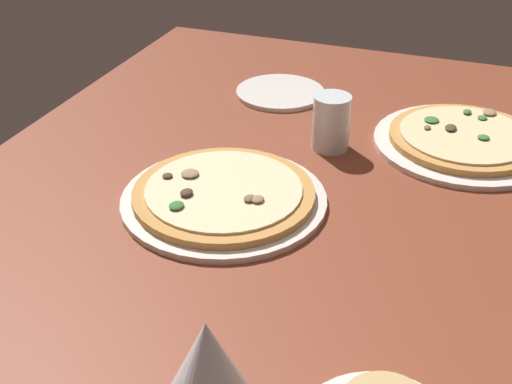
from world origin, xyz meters
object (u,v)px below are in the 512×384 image
(pizza_main, at_px, (224,196))
(wine_glass_far, at_px, (207,364))
(water_glass, at_px, (330,125))
(side_plate, at_px, (280,92))
(pizza_side, at_px, (464,140))

(pizza_main, height_order, wine_glass_far, wine_glass_far)
(pizza_main, bearing_deg, wine_glass_far, 21.16)
(water_glass, distance_m, side_plate, 0.25)
(pizza_main, xyz_separation_m, side_plate, (-0.42, -0.05, -0.01))
(wine_glass_far, distance_m, water_glass, 0.66)
(water_glass, bearing_deg, wine_glass_far, 5.26)
(pizza_main, bearing_deg, pizza_side, 134.59)
(pizza_main, height_order, side_plate, pizza_main)
(water_glass, bearing_deg, pizza_side, 111.67)
(pizza_main, distance_m, pizza_side, 0.46)
(pizza_main, xyz_separation_m, water_glass, (-0.23, 0.10, 0.03))
(pizza_side, distance_m, water_glass, 0.24)
(wine_glass_far, distance_m, side_plate, 0.88)
(pizza_side, relative_size, water_glass, 3.24)
(wine_glass_far, relative_size, side_plate, 0.93)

